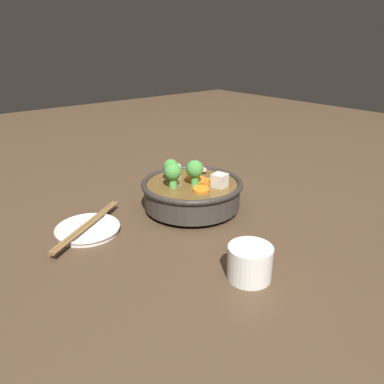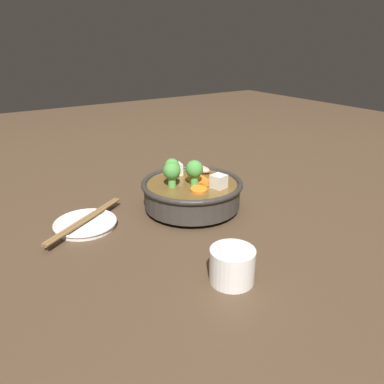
# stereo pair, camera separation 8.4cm
# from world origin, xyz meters

# --- Properties ---
(ground_plane) EXTENTS (3.00, 3.00, 0.00)m
(ground_plane) POSITION_xyz_m (0.00, 0.00, 0.00)
(ground_plane) COLOR #4C3826
(stirfry_bowl) EXTENTS (0.23, 0.23, 0.12)m
(stirfry_bowl) POSITION_xyz_m (0.00, 0.00, 0.04)
(stirfry_bowl) COLOR #38332D
(stirfry_bowl) RESTS_ON ground_plane
(side_saucer) EXTENTS (0.13, 0.13, 0.01)m
(side_saucer) POSITION_xyz_m (0.05, 0.23, 0.01)
(side_saucer) COLOR white
(side_saucer) RESTS_ON ground_plane
(tea_cup) EXTENTS (0.07, 0.07, 0.06)m
(tea_cup) POSITION_xyz_m (-0.26, 0.10, 0.03)
(tea_cup) COLOR white
(tea_cup) RESTS_ON ground_plane
(chopsticks_pair) EXTENTS (0.13, 0.20, 0.01)m
(chopsticks_pair) POSITION_xyz_m (0.05, 0.23, 0.02)
(chopsticks_pair) COLOR olive
(chopsticks_pair) RESTS_ON side_saucer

